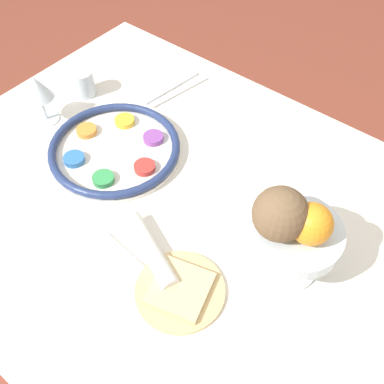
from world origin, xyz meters
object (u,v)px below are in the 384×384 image
Objects in this scene: seder_plate at (115,149)px; fruit_stand at (293,238)px; orange_fruit at (311,224)px; cup_near at (83,83)px; wine_glass at (36,90)px; napkin_roll at (150,250)px; bread_plate at (180,290)px; coconut at (280,214)px.

fruit_stand reaches higher than seder_plate.
orange_fruit is at bearing -1.04° from seder_plate.
cup_near is at bearing 170.52° from fruit_stand.
wine_glass is 0.52m from napkin_roll.
fruit_stand is at bearing -0.87° from seder_plate.
fruit_stand is 0.07m from orange_fruit.
napkin_roll is (-0.25, -0.15, -0.15)m from orange_fruit.
orange_fruit is 0.41× the size of napkin_roll.
fruit_stand is at bearing 34.05° from napkin_roll.
orange_fruit reaches higher than bread_plate.
fruit_stand is 1.78× the size of coconut.
orange_fruit is 0.28m from bread_plate.
fruit_stand is 2.46× the size of cup_near.
seder_plate is 0.54m from orange_fruit.
napkin_roll is (-0.20, -0.13, -0.16)m from coconut.
cup_near is (-0.70, 0.15, -0.14)m from coconut.
fruit_stand is at bearing 54.72° from bread_plate.
wine_glass is 0.76× the size of fruit_stand.
wine_glass reaches higher than fruit_stand.
napkin_roll reaches higher than seder_plate.
cup_near is at bearing 153.10° from bread_plate.
fruit_stand reaches higher than cup_near.
seder_plate is at bearing 178.96° from orange_fruit.
fruit_stand is 0.24m from bread_plate.
seder_plate is 0.26m from cup_near.
orange_fruit reaches higher than napkin_roll.
fruit_stand is at bearing 175.35° from orange_fruit.
coconut is at bearing 57.06° from bread_plate.
fruit_stand is at bearing 42.88° from coconut.
orange_fruit is at bearing 25.18° from coconut.
coconut is at bearing 32.69° from napkin_roll.
fruit_stand is 1.01× the size of bread_plate.
bread_plate is 0.67m from cup_near.
fruit_stand is 0.95× the size of napkin_roll.
napkin_roll is 0.57m from cup_near.
wine_glass is at bearing 164.92° from napkin_roll.
cup_near is (-0.50, 0.28, 0.02)m from napkin_roll.
seder_plate is 2.39× the size of wine_glass.
seder_plate is at bearing 179.13° from fruit_stand.
orange_fruit is at bearing -4.65° from fruit_stand.
cup_near is at bearing 150.90° from napkin_roll.
coconut is (-0.05, -0.02, 0.01)m from orange_fruit.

